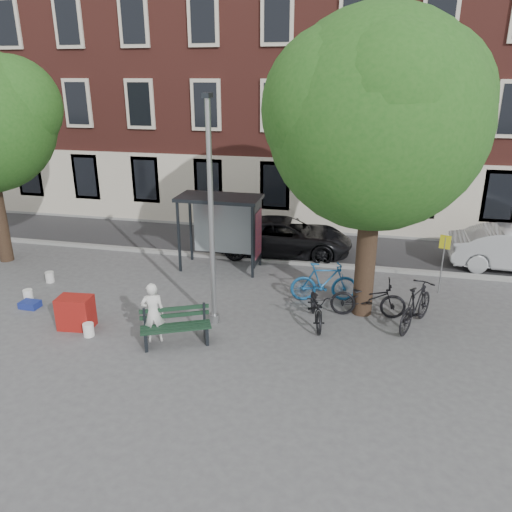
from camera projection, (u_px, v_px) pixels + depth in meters
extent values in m
plane|color=#4C4C4F|center=(214.00, 322.00, 13.96)|extent=(90.00, 90.00, 0.00)
cube|color=#28282B|center=(265.00, 244.00, 20.37)|extent=(40.00, 4.00, 0.01)
cube|color=gray|center=(254.00, 259.00, 18.52)|extent=(40.00, 0.25, 0.12)
cube|color=gray|center=(275.00, 228.00, 22.18)|extent=(40.00, 0.25, 0.12)
cube|color=brown|center=(292.00, 63.00, 23.46)|extent=(30.00, 8.00, 14.00)
cylinder|color=#9EA0A3|center=(211.00, 219.00, 12.93)|extent=(0.14, 0.14, 6.00)
cylinder|color=#9EA0A3|center=(214.00, 318.00, 13.92)|extent=(0.28, 0.28, 0.24)
cube|color=#1E2328|center=(207.00, 95.00, 11.88)|extent=(0.18, 0.35, 0.12)
cylinder|color=black|center=(366.00, 258.00, 13.92)|extent=(0.56, 0.56, 3.40)
sphere|color=#205319|center=(377.00, 121.00, 12.65)|extent=(5.60, 5.60, 5.60)
sphere|color=#205319|center=(415.00, 100.00, 12.65)|extent=(3.92, 3.92, 3.92)
sphere|color=#205319|center=(345.00, 109.00, 12.44)|extent=(4.20, 4.20, 4.20)
sphere|color=#205319|center=(388.00, 98.00, 11.57)|extent=(3.64, 3.64, 3.64)
cylinder|color=black|center=(0.00, 219.00, 18.03)|extent=(0.48, 0.48, 3.20)
sphere|color=#205319|center=(11.00, 106.00, 16.87)|extent=(3.36, 3.36, 3.36)
cube|color=#1E2328|center=(179.00, 237.00, 17.12)|extent=(0.08, 0.08, 2.50)
cube|color=#1E2328|center=(252.00, 243.00, 16.58)|extent=(0.08, 0.08, 2.50)
cube|color=#1E2328|center=(191.00, 227.00, 18.22)|extent=(0.08, 0.08, 2.50)
cube|color=#1E2328|center=(260.00, 232.00, 17.68)|extent=(0.08, 0.08, 2.50)
cube|color=#1E2328|center=(219.00, 198.00, 16.95)|extent=(2.85, 1.45, 0.12)
cube|color=#8C999E|center=(225.00, 226.00, 17.91)|extent=(2.34, 0.04, 2.00)
cube|color=#1E2328|center=(256.00, 234.00, 17.09)|extent=(0.12, 1.14, 2.12)
cube|color=#D84C19|center=(258.00, 234.00, 17.07)|extent=(0.02, 0.90, 1.62)
imported|color=silver|center=(153.00, 312.00, 12.70)|extent=(0.70, 0.59, 1.62)
cube|color=#1E2328|center=(146.00, 339.00, 12.59)|extent=(0.31, 0.54, 0.46)
cube|color=#1E2328|center=(206.00, 333.00, 12.89)|extent=(0.31, 0.54, 0.46)
cube|color=#16311F|center=(176.00, 331.00, 12.49)|extent=(1.66, 0.86, 0.04)
cube|color=#16311F|center=(176.00, 327.00, 12.66)|extent=(1.66, 0.86, 0.04)
cube|color=#16311F|center=(175.00, 324.00, 12.82)|extent=(1.66, 0.86, 0.04)
cube|color=#16311F|center=(175.00, 315.00, 12.85)|extent=(1.63, 0.80, 0.10)
cube|color=#16311F|center=(174.00, 309.00, 12.79)|extent=(1.63, 0.80, 0.10)
imported|color=black|center=(368.00, 298.00, 14.11)|extent=(2.15, 0.86, 1.11)
imported|color=#184F86|center=(324.00, 282.00, 15.07)|extent=(2.12, 1.00, 1.23)
imported|color=black|center=(317.00, 307.00, 13.72)|extent=(1.11, 2.03, 1.01)
imported|color=black|center=(416.00, 306.00, 13.48)|extent=(1.44, 2.15, 1.26)
imported|color=black|center=(285.00, 236.00, 19.01)|extent=(5.19, 2.69, 1.40)
cube|color=maroon|center=(76.00, 312.00, 13.50)|extent=(0.96, 0.69, 0.90)
cube|color=navy|center=(30.00, 305.00, 14.77)|extent=(0.56, 0.42, 0.20)
cylinder|color=white|center=(89.00, 330.00, 13.15)|extent=(0.32, 0.32, 0.36)
cylinder|color=white|center=(28.00, 295.00, 15.20)|extent=(0.36, 0.36, 0.36)
cylinder|color=silver|center=(50.00, 277.00, 16.57)|extent=(0.29, 0.29, 0.36)
cylinder|color=#9EA0A3|center=(442.00, 265.00, 15.52)|extent=(0.04, 0.04, 1.84)
cube|color=yellow|center=(445.00, 242.00, 15.25)|extent=(0.32, 0.14, 0.43)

